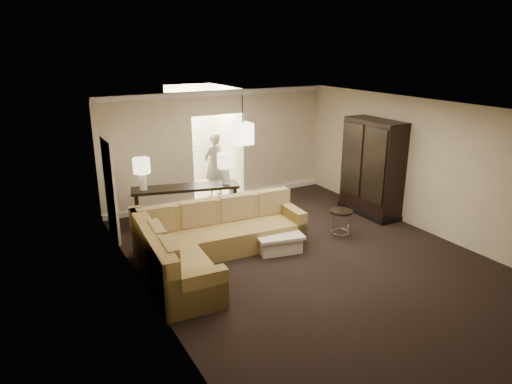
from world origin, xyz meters
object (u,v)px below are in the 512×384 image
console_table (186,202)px  drink_table (341,218)px  sectional_sofa (209,242)px  coffee_table (276,239)px  person (214,162)px  armoire (372,170)px

console_table → drink_table: (2.57, -2.20, -0.12)m
sectional_sofa → drink_table: (2.87, -0.28, 0.03)m
coffee_table → drink_table: bearing=-6.7°
coffee_table → drink_table: (1.47, -0.17, 0.23)m
drink_table → person: person is taller
armoire → drink_table: 1.81m
console_table → person: person is taller
sectional_sofa → coffee_table: size_ratio=3.26×
sectional_sofa → drink_table: 2.88m
armoire → drink_table: size_ratio=3.86×
sectional_sofa → coffee_table: bearing=-0.4°
sectional_sofa → console_table: (0.30, 1.92, 0.14)m
armoire → person: bearing=132.5°
person → coffee_table: bearing=66.5°
drink_table → person: size_ratio=0.31×
coffee_table → armoire: (2.97, 0.60, 0.89)m
drink_table → person: bearing=107.9°
sectional_sofa → armoire: armoire is taller
drink_table → console_table: bearing=139.4°
sectional_sofa → console_table: 1.94m
console_table → armoire: (4.07, -1.43, 0.54)m
drink_table → sectional_sofa: bearing=174.4°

